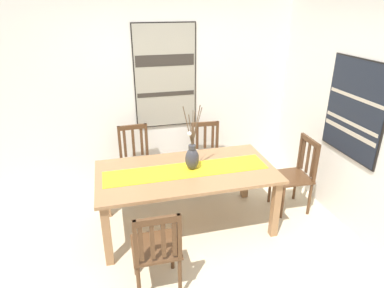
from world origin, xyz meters
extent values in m
cube|color=beige|center=(0.00, 0.00, -0.01)|extent=(6.40, 6.40, 0.03)
cube|color=silver|center=(0.00, 1.86, 1.35)|extent=(6.40, 0.12, 2.70)
cube|color=silver|center=(1.86, 0.00, 1.35)|extent=(0.12, 6.40, 2.70)
cube|color=#8E6642|center=(-0.01, 0.54, 0.71)|extent=(1.97, 1.00, 0.03)
cube|color=#8E6642|center=(-0.92, 0.12, 0.35)|extent=(0.08, 0.08, 0.69)
cube|color=#8E6642|center=(0.89, 0.12, 0.35)|extent=(0.08, 0.08, 0.69)
cube|color=#8E6642|center=(-0.92, 0.96, 0.35)|extent=(0.08, 0.08, 0.69)
cube|color=#8E6642|center=(0.89, 0.96, 0.35)|extent=(0.08, 0.08, 0.69)
cube|color=gold|center=(-0.01, 0.54, 0.73)|extent=(1.81, 0.36, 0.01)
ellipsoid|color=#333338|center=(0.06, 0.55, 0.86)|extent=(0.15, 0.13, 0.26)
cylinder|color=#333338|center=(0.06, 0.55, 1.00)|extent=(0.08, 0.08, 0.05)
cylinder|color=brown|center=(0.10, 0.56, 1.24)|extent=(0.10, 0.03, 0.44)
cylinder|color=brown|center=(0.07, 0.59, 1.21)|extent=(0.04, 0.08, 0.37)
cylinder|color=brown|center=(0.06, 0.52, 1.22)|extent=(0.02, 0.07, 0.40)
cylinder|color=brown|center=(0.11, 0.56, 1.23)|extent=(0.12, 0.02, 0.41)
cylinder|color=brown|center=(0.04, 0.55, 1.20)|extent=(0.05, 0.02, 0.35)
cylinder|color=brown|center=(0.01, 0.58, 1.24)|extent=(0.09, 0.07, 0.43)
sphere|color=white|center=(0.02, 0.52, 1.17)|extent=(0.04, 0.04, 0.04)
cube|color=#4C301C|center=(0.50, 1.40, 0.45)|extent=(0.44, 0.44, 0.03)
cylinder|color=#4C301C|center=(0.67, 1.21, 0.22)|extent=(0.04, 0.04, 0.44)
cylinder|color=#4C301C|center=(0.31, 1.23, 0.22)|extent=(0.04, 0.04, 0.44)
cylinder|color=#4C301C|center=(0.69, 1.57, 0.22)|extent=(0.04, 0.04, 0.44)
cylinder|color=#4C301C|center=(0.33, 1.59, 0.22)|extent=(0.04, 0.04, 0.44)
cube|color=#4C301C|center=(0.69, 1.58, 0.68)|extent=(0.04, 0.04, 0.43)
cube|color=#4C301C|center=(0.33, 1.60, 0.68)|extent=(0.04, 0.04, 0.43)
cube|color=#4C301C|center=(0.51, 1.59, 0.86)|extent=(0.38, 0.05, 0.06)
cube|color=#4C301C|center=(0.63, 1.58, 0.66)|extent=(0.04, 0.02, 0.34)
cube|color=#4C301C|center=(0.51, 1.59, 0.66)|extent=(0.04, 0.02, 0.34)
cube|color=#4C301C|center=(0.40, 1.59, 0.66)|extent=(0.04, 0.02, 0.34)
cube|color=#4C301C|center=(-0.50, -0.29, 0.45)|extent=(0.42, 0.42, 0.03)
cylinder|color=#4C301C|center=(-0.67, -0.10, 0.22)|extent=(0.04, 0.04, 0.44)
cylinder|color=#4C301C|center=(-0.31, -0.11, 0.22)|extent=(0.04, 0.04, 0.44)
cylinder|color=#4C301C|center=(-0.68, -0.46, 0.22)|extent=(0.04, 0.04, 0.44)
cylinder|color=#4C301C|center=(-0.32, -0.47, 0.22)|extent=(0.04, 0.04, 0.44)
cube|color=#4C301C|center=(-0.68, -0.47, 0.68)|extent=(0.04, 0.04, 0.43)
cube|color=#4C301C|center=(-0.32, -0.48, 0.68)|extent=(0.04, 0.04, 0.43)
cube|color=#4C301C|center=(-0.50, -0.48, 0.86)|extent=(0.38, 0.03, 0.06)
cube|color=#4C301C|center=(-0.63, -0.47, 0.66)|extent=(0.04, 0.02, 0.34)
cube|color=#4C301C|center=(-0.54, -0.48, 0.66)|extent=(0.04, 0.02, 0.34)
cube|color=#4C301C|center=(-0.45, -0.48, 0.66)|extent=(0.04, 0.02, 0.34)
cube|color=#4C301C|center=(-0.36, -0.48, 0.66)|extent=(0.04, 0.02, 0.34)
cube|color=#4C301C|center=(1.33, 0.56, 0.45)|extent=(0.43, 0.43, 0.03)
cylinder|color=#4C301C|center=(1.14, 0.39, 0.22)|extent=(0.04, 0.04, 0.44)
cylinder|color=#4C301C|center=(1.16, 0.75, 0.22)|extent=(0.04, 0.04, 0.44)
cylinder|color=#4C301C|center=(1.50, 0.38, 0.22)|extent=(0.04, 0.04, 0.44)
cylinder|color=#4C301C|center=(1.52, 0.74, 0.22)|extent=(0.04, 0.04, 0.44)
cube|color=#4C301C|center=(1.51, 0.38, 0.70)|extent=(0.04, 0.04, 0.49)
cube|color=#4C301C|center=(1.52, 0.74, 0.70)|extent=(0.04, 0.04, 0.49)
cube|color=#4C301C|center=(1.52, 0.56, 0.92)|extent=(0.05, 0.38, 0.06)
cube|color=#4C301C|center=(1.51, 0.44, 0.69)|extent=(0.02, 0.04, 0.40)
cube|color=#4C301C|center=(1.52, 0.56, 0.69)|extent=(0.02, 0.04, 0.40)
cube|color=#4C301C|center=(1.52, 0.67, 0.69)|extent=(0.02, 0.04, 0.40)
cube|color=#4C301C|center=(-0.49, 1.39, 0.45)|extent=(0.44, 0.44, 0.03)
cylinder|color=#4C301C|center=(-0.31, 1.22, 0.22)|extent=(0.04, 0.04, 0.44)
cylinder|color=#4C301C|center=(-0.67, 1.20, 0.22)|extent=(0.04, 0.04, 0.44)
cylinder|color=#4C301C|center=(-0.32, 1.58, 0.22)|extent=(0.04, 0.04, 0.44)
cylinder|color=#4C301C|center=(-0.68, 1.56, 0.22)|extent=(0.04, 0.04, 0.44)
cube|color=#4C301C|center=(-0.32, 1.59, 0.70)|extent=(0.04, 0.04, 0.48)
cube|color=#4C301C|center=(-0.68, 1.57, 0.70)|extent=(0.04, 0.04, 0.48)
cube|color=#4C301C|center=(-0.50, 1.58, 0.91)|extent=(0.38, 0.05, 0.06)
cube|color=#4C301C|center=(-0.39, 1.58, 0.69)|extent=(0.04, 0.02, 0.39)
cube|color=#4C301C|center=(-0.50, 1.58, 0.69)|extent=(0.04, 0.02, 0.39)
cube|color=#4C301C|center=(-0.62, 1.57, 0.69)|extent=(0.04, 0.02, 0.39)
cube|color=black|center=(0.00, 1.80, 1.51)|extent=(0.84, 0.04, 1.40)
cube|color=gray|center=(0.00, 1.78, 1.51)|extent=(0.81, 0.01, 1.37)
cube|color=#2D2823|center=(0.00, 1.77, 1.78)|extent=(0.78, 0.00, 0.06)
cube|color=#2D2823|center=(0.00, 1.77, 1.28)|extent=(0.78, 0.00, 0.06)
cube|color=#2D2823|center=(0.00, 1.77, 1.70)|extent=(0.78, 0.00, 0.09)
cube|color=black|center=(1.80, 0.26, 1.38)|extent=(0.04, 0.88, 1.07)
cube|color=black|center=(1.78, 0.26, 1.38)|extent=(0.01, 0.85, 1.04)
cube|color=#B2A893|center=(1.77, 0.26, 1.12)|extent=(0.00, 0.82, 0.05)
cube|color=#B2A893|center=(1.77, 0.26, 1.51)|extent=(0.00, 0.82, 0.04)
cube|color=#B2A893|center=(1.77, 0.26, 1.23)|extent=(0.00, 0.82, 0.04)
camera|label=1|loc=(-0.77, -2.66, 2.47)|focal=31.31mm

